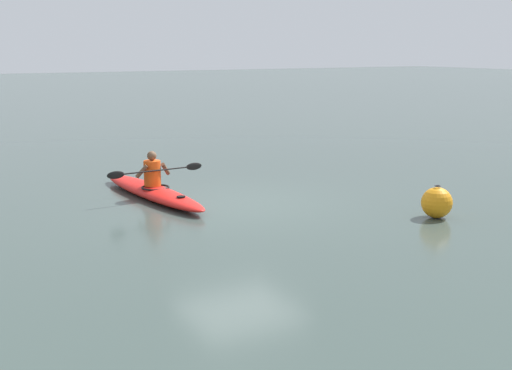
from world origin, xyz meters
The scene contains 4 objects.
ground_plane centered at (0.00, 0.00, 0.00)m, with size 160.00×160.00×0.00m, color #384742.
kayak centered at (1.41, -1.52, 0.15)m, with size 1.05×4.64×0.29m.
kayaker centered at (1.40, -1.46, 0.62)m, with size 2.30×0.50×0.78m.
mooring_buoy_channel_marker centered at (-2.81, 3.02, 0.31)m, with size 0.62×0.62×0.66m.
Camera 1 is at (6.88, 12.66, 3.33)m, focal length 47.95 mm.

